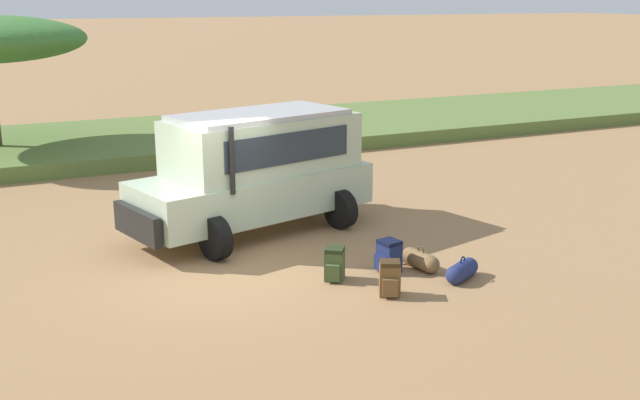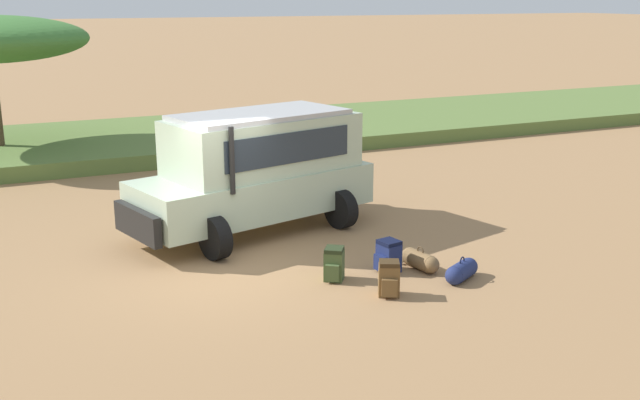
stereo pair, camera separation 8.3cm
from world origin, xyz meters
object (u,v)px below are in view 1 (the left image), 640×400
at_px(safari_vehicle, 257,169).
at_px(duffel_bag_low_black_case, 420,260).
at_px(backpack_beside_front_wheel, 389,256).
at_px(duffel_bag_soft_canvas, 462,271).
at_px(backpack_cluster_center, 335,264).
at_px(backpack_near_rear_wheel, 390,279).

relative_size(safari_vehicle, duffel_bag_low_black_case, 6.36).
height_order(backpack_beside_front_wheel, duffel_bag_soft_canvas, backpack_beside_front_wheel).
relative_size(backpack_beside_front_wheel, backpack_cluster_center, 0.98).
relative_size(backpack_beside_front_wheel, duffel_bag_low_black_case, 0.66).
height_order(backpack_cluster_center, duffel_bag_low_black_case, backpack_cluster_center).
relative_size(backpack_beside_front_wheel, backpack_near_rear_wheel, 0.97).
xyz_separation_m(backpack_beside_front_wheel, backpack_cluster_center, (-1.05, 0.01, 0.00)).
bearing_deg(safari_vehicle, backpack_cluster_center, -86.69).
bearing_deg(backpack_near_rear_wheel, duffel_bag_low_black_case, 37.15).
xyz_separation_m(backpack_beside_front_wheel, duffel_bag_soft_canvas, (0.93, -0.89, -0.12)).
distance_m(backpack_cluster_center, duffel_bag_soft_canvas, 2.18).
bearing_deg(safari_vehicle, duffel_bag_soft_canvas, -62.29).
distance_m(backpack_beside_front_wheel, backpack_near_rear_wheel, 1.11).
xyz_separation_m(backpack_near_rear_wheel, duffel_bag_soft_canvas, (1.47, 0.09, -0.12)).
bearing_deg(safari_vehicle, backpack_near_rear_wheel, -80.67).
bearing_deg(backpack_near_rear_wheel, duffel_bag_soft_canvas, 3.46).
bearing_deg(backpack_cluster_center, backpack_beside_front_wheel, -0.78).
relative_size(backpack_cluster_center, duffel_bag_low_black_case, 0.67).
height_order(backpack_beside_front_wheel, backpack_cluster_center, backpack_cluster_center).
distance_m(safari_vehicle, duffel_bag_low_black_case, 3.98).
bearing_deg(backpack_beside_front_wheel, duffel_bag_low_black_case, -12.57).
height_order(backpack_near_rear_wheel, duffel_bag_soft_canvas, backpack_near_rear_wheel).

